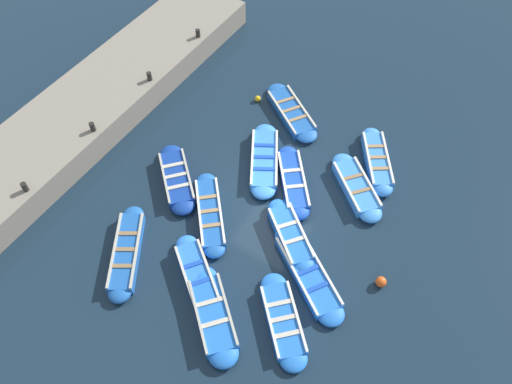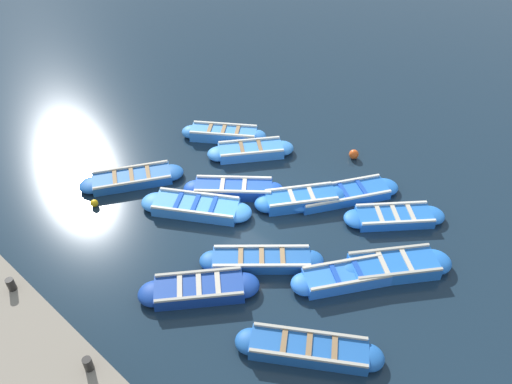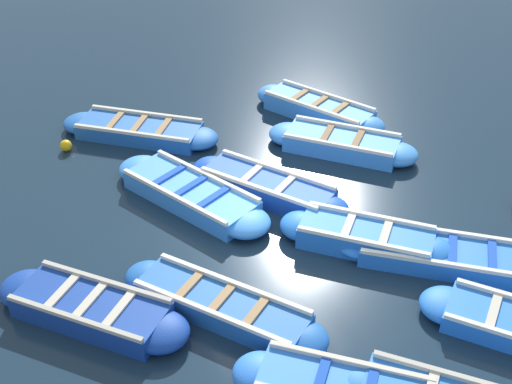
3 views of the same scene
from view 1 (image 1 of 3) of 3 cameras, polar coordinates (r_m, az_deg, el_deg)
name	(u,v)px [view 1 (image 1 of 3)]	position (r m, az deg, el deg)	size (l,w,h in m)	color
ground_plane	(273,198)	(18.21, 1.93, -0.70)	(120.00, 120.00, 0.00)	#162838
boat_alongside	(356,187)	(18.64, 11.38, 0.59)	(3.03, 2.73, 0.43)	#3884E0
boat_broadside	(197,276)	(16.52, -6.71, -9.48)	(3.03, 2.51, 0.45)	blue
boat_outer_right	(127,252)	(17.37, -14.55, -6.66)	(2.60, 3.50, 0.43)	#1E59AD
boat_far_corner	(213,315)	(15.93, -4.92, -13.81)	(3.21, 2.93, 0.47)	blue
boat_drifting	(293,182)	(18.44, 4.27, 1.19)	(2.73, 3.11, 0.46)	#1947B7
boat_mid_row	(283,320)	(15.88, 3.12, -14.43)	(2.92, 2.89, 0.37)	blue
boat_stern_in	(308,272)	(16.59, 5.95, -9.12)	(3.79, 2.93, 0.38)	blue
boat_end_of_row	(377,161)	(19.54, 13.65, 3.50)	(2.47, 3.16, 0.47)	#3884E0
boat_outer_left	(210,214)	(17.70, -5.27, -2.46)	(2.95, 3.19, 0.40)	#1E59AD
boat_near_quay	(177,179)	(18.72, -9.03, 1.53)	(3.06, 2.87, 0.44)	navy
boat_bow_out	(291,235)	(17.16, 3.97, -4.97)	(2.93, 2.54, 0.47)	blue
boat_inner_gap	(264,160)	(19.05, 0.96, 3.68)	(2.67, 3.63, 0.42)	#3884E0
boat_tucked	(291,112)	(20.82, 4.06, 9.11)	(3.47, 2.73, 0.38)	#1E59AD
quay_wall	(100,100)	(21.67, -17.41, 9.99)	(3.51, 16.33, 1.09)	gray
bollard_north	(198,33)	(22.96, -6.66, 17.59)	(0.20, 0.20, 0.35)	black
bollard_mid_north	(149,76)	(21.12, -12.09, 12.81)	(0.20, 0.20, 0.35)	black
bollard_mid_south	(92,127)	(19.66, -18.19, 7.09)	(0.20, 0.20, 0.35)	black
bollard_south	(25,187)	(18.67, -24.93, 0.53)	(0.20, 0.20, 0.35)	black
buoy_orange_near	(381,282)	(16.83, 14.09, -9.93)	(0.36, 0.36, 0.36)	#E05119
buoy_yellow_far	(258,99)	(21.37, 0.20, 10.62)	(0.25, 0.25, 0.25)	#EAB214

